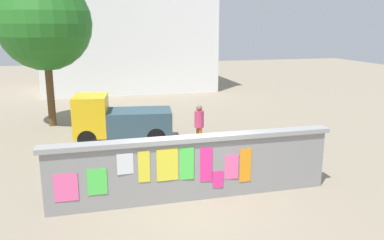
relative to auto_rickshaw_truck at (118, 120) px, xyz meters
The scene contains 8 objects.
ground 2.94m from the auto_rickshaw_truck, 58.83° to the left, with size 60.00×60.00×0.00m, color gray.
poster_wall 5.79m from the auto_rickshaw_truck, 75.57° to the right, with size 7.52×0.42×1.68m.
auto_rickshaw_truck is the anchor object (origin of this frame).
motorcycle 4.02m from the auto_rickshaw_truck, 67.29° to the right, with size 1.90×0.56×0.87m.
bicycle_near 5.04m from the auto_rickshaw_truck, 42.77° to the right, with size 1.71×0.44×0.95m.
person_walking 3.15m from the auto_rickshaw_truck, 28.53° to the right, with size 0.42×0.42×1.62m.
tree_roadside 5.61m from the auto_rickshaw_truck, 127.42° to the left, with size 3.96×3.96×6.42m.
building_background 13.83m from the auto_rickshaw_truck, 82.29° to the left, with size 11.51×6.67×7.61m.
Camera 1 is at (-2.51, -9.29, 4.42)m, focal length 37.27 mm.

